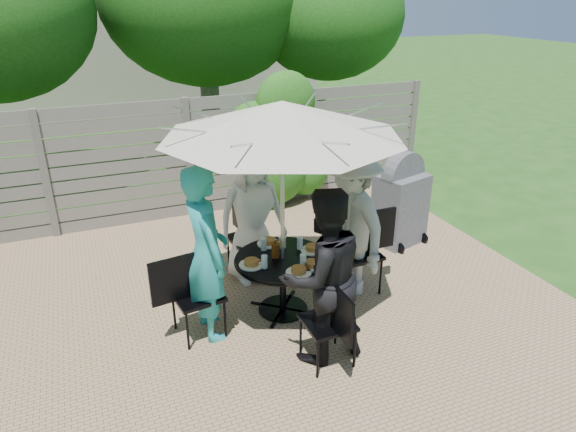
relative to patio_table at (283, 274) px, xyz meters
name	(u,v)px	position (x,y,z in m)	size (l,w,h in m)	color
backyard_envelope	(126,18)	(-0.23, 10.29, 2.14)	(60.00, 60.00, 5.00)	#254916
patio_table	(283,274)	(0.00, 0.00, 0.00)	(1.09, 1.09, 0.67)	black
umbrella	(282,119)	(0.00, 0.00, 1.69)	(2.56, 2.56, 2.32)	silver
chair_back	(249,251)	(-0.07, 0.96, -0.18)	(0.51, 0.71, 0.96)	black
person_back	(252,214)	(-0.06, 0.83, 0.38)	(0.82, 0.54, 1.69)	silver
chair_left	(197,311)	(-0.96, -0.07, -0.18)	(0.72, 0.52, 0.96)	black
person_left	(206,254)	(-0.83, -0.06, 0.45)	(0.67, 0.44, 1.83)	teal
chair_front	(328,339)	(0.07, -0.96, -0.19)	(0.44, 0.66, 0.91)	black
person_front	(323,277)	(0.06, -0.83, 0.40)	(0.84, 0.66, 1.74)	black
chair_right	(357,268)	(0.96, 0.07, -0.16)	(0.72, 0.48, 1.00)	black
person_right	(350,224)	(0.83, 0.06, 0.42)	(1.14, 0.66, 1.77)	#A5A3A0
plate_back	(269,242)	(-0.03, 0.36, 0.23)	(0.26, 0.26, 0.06)	white
plate_left	(251,263)	(-0.36, -0.03, 0.23)	(0.26, 0.26, 0.06)	white
plate_front	(299,271)	(0.03, -0.36, 0.23)	(0.26, 0.26, 0.06)	white
plate_right	(313,249)	(0.36, 0.03, 0.23)	(0.26, 0.26, 0.06)	white
plate_extra	(311,265)	(0.20, -0.29, 0.23)	(0.24, 0.24, 0.06)	white
glass_back	(264,244)	(-0.12, 0.25, 0.27)	(0.07, 0.07, 0.14)	silver
glass_left	(264,262)	(-0.25, -0.12, 0.27)	(0.07, 0.07, 0.14)	silver
glass_front	(303,261)	(0.12, -0.25, 0.27)	(0.07, 0.07, 0.14)	silver
glass_right	(300,243)	(0.25, 0.12, 0.27)	(0.07, 0.07, 0.14)	silver
syrup_jug	(276,250)	(-0.06, 0.05, 0.28)	(0.09, 0.09, 0.16)	#59280C
coffee_cup	(282,243)	(0.08, 0.23, 0.26)	(0.08, 0.08, 0.12)	#C6B293
bbq_grill	(400,202)	(2.12, 0.96, 0.14)	(0.76, 0.66, 1.33)	slate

